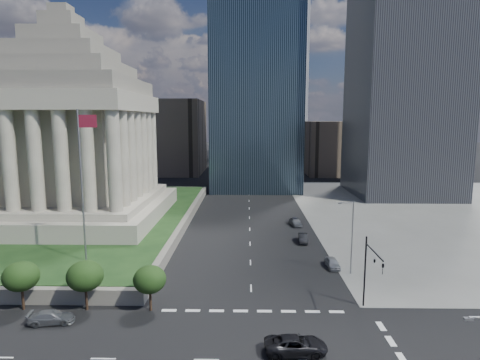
{
  "coord_description": "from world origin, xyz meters",
  "views": [
    {
      "loc": [
        -0.53,
        -26.9,
        20.54
      ],
      "look_at": [
        -1.33,
        18.16,
        13.79
      ],
      "focal_mm": 30.0,
      "sensor_mm": 36.0,
      "label": 1
    }
  ],
  "objects_px": {
    "flagpole": "(83,178)",
    "parked_sedan_mid": "(303,238)",
    "parked_sedan_far": "(296,222)",
    "street_lamp_north": "(351,233)",
    "pickup_truck": "(296,345)",
    "suv_grey": "(52,317)",
    "war_memorial": "(68,115)",
    "traffic_signal_ne": "(370,267)",
    "parked_sedan_near": "(332,263)"
  },
  "relations": [
    {
      "from": "flagpole",
      "to": "parked_sedan_mid",
      "type": "distance_m",
      "value": 36.45
    },
    {
      "from": "flagpole",
      "to": "parked_sedan_mid",
      "type": "xyz_separation_m",
      "value": [
        30.83,
        14.97,
        -12.41
      ]
    },
    {
      "from": "flagpole",
      "to": "parked_sedan_far",
      "type": "bearing_deg",
      "value": 39.95
    },
    {
      "from": "street_lamp_north",
      "to": "pickup_truck",
      "type": "relative_size",
      "value": 1.79
    },
    {
      "from": "street_lamp_north",
      "to": "parked_sedan_mid",
      "type": "distance_m",
      "value": 15.44
    },
    {
      "from": "suv_grey",
      "to": "parked_sedan_mid",
      "type": "bearing_deg",
      "value": -54.82
    },
    {
      "from": "street_lamp_north",
      "to": "suv_grey",
      "type": "height_order",
      "value": "street_lamp_north"
    },
    {
      "from": "parked_sedan_mid",
      "to": "parked_sedan_far",
      "type": "distance_m",
      "value": 10.88
    },
    {
      "from": "street_lamp_north",
      "to": "suv_grey",
      "type": "distance_m",
      "value": 36.86
    },
    {
      "from": "street_lamp_north",
      "to": "parked_sedan_mid",
      "type": "height_order",
      "value": "street_lamp_north"
    },
    {
      "from": "war_memorial",
      "to": "traffic_signal_ne",
      "type": "bearing_deg",
      "value": -36.42
    },
    {
      "from": "flagpole",
      "to": "traffic_signal_ne",
      "type": "distance_m",
      "value": 36.69
    },
    {
      "from": "parked_sedan_mid",
      "to": "suv_grey",
      "type": "bearing_deg",
      "value": -132.09
    },
    {
      "from": "street_lamp_north",
      "to": "parked_sedan_near",
      "type": "relative_size",
      "value": 2.5
    },
    {
      "from": "flagpole",
      "to": "parked_sedan_far",
      "type": "xyz_separation_m",
      "value": [
        30.85,
        25.84,
        -12.34
      ]
    },
    {
      "from": "traffic_signal_ne",
      "to": "parked_sedan_far",
      "type": "distance_m",
      "value": 36.59
    },
    {
      "from": "pickup_truck",
      "to": "parked_sedan_far",
      "type": "relative_size",
      "value": 1.23
    },
    {
      "from": "war_memorial",
      "to": "pickup_truck",
      "type": "xyz_separation_m",
      "value": [
        37.84,
        -41.84,
        -20.62
      ]
    },
    {
      "from": "traffic_signal_ne",
      "to": "flagpole",
      "type": "bearing_deg",
      "value": 163.29
    },
    {
      "from": "flagpole",
      "to": "parked_sedan_mid",
      "type": "height_order",
      "value": "flagpole"
    },
    {
      "from": "traffic_signal_ne",
      "to": "street_lamp_north",
      "type": "bearing_deg",
      "value": 85.81
    },
    {
      "from": "parked_sedan_near",
      "to": "parked_sedan_far",
      "type": "xyz_separation_m",
      "value": [
        -2.48,
        22.67,
        0.09
      ]
    },
    {
      "from": "pickup_truck",
      "to": "parked_sedan_mid",
      "type": "height_order",
      "value": "pickup_truck"
    },
    {
      "from": "flagpole",
      "to": "street_lamp_north",
      "type": "height_order",
      "value": "flagpole"
    },
    {
      "from": "parked_sedan_mid",
      "to": "flagpole",
      "type": "bearing_deg",
      "value": -149.76
    },
    {
      "from": "street_lamp_north",
      "to": "pickup_truck",
      "type": "height_order",
      "value": "street_lamp_north"
    },
    {
      "from": "suv_grey",
      "to": "traffic_signal_ne",
      "type": "bearing_deg",
      "value": -93.71
    },
    {
      "from": "traffic_signal_ne",
      "to": "parked_sedan_mid",
      "type": "bearing_deg",
      "value": 97.88
    },
    {
      "from": "flagpole",
      "to": "war_memorial",
      "type": "bearing_deg",
      "value": 116.89
    },
    {
      "from": "flagpole",
      "to": "parked_sedan_near",
      "type": "height_order",
      "value": "flagpole"
    },
    {
      "from": "flagpole",
      "to": "parked_sedan_far",
      "type": "distance_m",
      "value": 42.1
    },
    {
      "from": "traffic_signal_ne",
      "to": "parked_sedan_near",
      "type": "bearing_deg",
      "value": 94.24
    },
    {
      "from": "street_lamp_north",
      "to": "war_memorial",
      "type": "bearing_deg",
      "value": 154.08
    },
    {
      "from": "war_memorial",
      "to": "street_lamp_north",
      "type": "distance_m",
      "value": 54.92
    },
    {
      "from": "flagpole",
      "to": "parked_sedan_near",
      "type": "bearing_deg",
      "value": 5.44
    },
    {
      "from": "parked_sedan_near",
      "to": "parked_sedan_far",
      "type": "distance_m",
      "value": 22.81
    },
    {
      "from": "war_memorial",
      "to": "traffic_signal_ne",
      "type": "relative_size",
      "value": 4.88
    },
    {
      "from": "pickup_truck",
      "to": "parked_sedan_near",
      "type": "distance_m",
      "value": 22.37
    },
    {
      "from": "parked_sedan_mid",
      "to": "parked_sedan_far",
      "type": "bearing_deg",
      "value": 94.22
    },
    {
      "from": "flagpole",
      "to": "pickup_truck",
      "type": "relative_size",
      "value": 3.57
    },
    {
      "from": "war_memorial",
      "to": "street_lamp_north",
      "type": "bearing_deg",
      "value": -25.92
    },
    {
      "from": "traffic_signal_ne",
      "to": "parked_sedan_far",
      "type": "height_order",
      "value": "traffic_signal_ne"
    },
    {
      "from": "war_memorial",
      "to": "parked_sedan_near",
      "type": "relative_size",
      "value": 9.76
    },
    {
      "from": "parked_sedan_near",
      "to": "parked_sedan_mid",
      "type": "distance_m",
      "value": 12.06
    },
    {
      "from": "parked_sedan_near",
      "to": "war_memorial",
      "type": "bearing_deg",
      "value": 153.49
    },
    {
      "from": "flagpole",
      "to": "parked_sedan_near",
      "type": "relative_size",
      "value": 5.0
    },
    {
      "from": "traffic_signal_ne",
      "to": "pickup_truck",
      "type": "height_order",
      "value": "traffic_signal_ne"
    },
    {
      "from": "pickup_truck",
      "to": "parked_sedan_near",
      "type": "relative_size",
      "value": 1.4
    },
    {
      "from": "street_lamp_north",
      "to": "parked_sedan_far",
      "type": "height_order",
      "value": "street_lamp_north"
    },
    {
      "from": "flagpole",
      "to": "traffic_signal_ne",
      "type": "bearing_deg",
      "value": -16.71
    }
  ]
}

